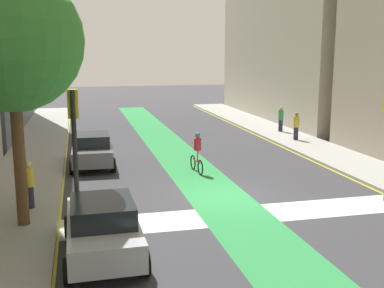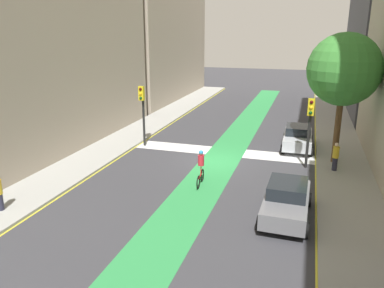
{
  "view_description": "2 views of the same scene",
  "coord_description": "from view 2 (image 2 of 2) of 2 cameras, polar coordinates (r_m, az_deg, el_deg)",
  "views": [
    {
      "loc": [
        -5.2,
        -16.28,
        5.33
      ],
      "look_at": [
        -0.64,
        2.78,
        1.53
      ],
      "focal_mm": 44.49,
      "sensor_mm": 36.0,
      "label": 1
    },
    {
      "loc": [
        -5.2,
        21.67,
        7.79
      ],
      "look_at": [
        0.85,
        2.13,
        1.64
      ],
      "focal_mm": 35.49,
      "sensor_mm": 36.0,
      "label": 2
    }
  ],
  "objects": [
    {
      "name": "ground_plane",
      "position": [
        23.6,
        3.5,
        -2.56
      ],
      "size": [
        120.0,
        120.0,
        0.0
      ],
      "primitive_type": "plane",
      "color": "#38383D"
    },
    {
      "name": "bike_lane_paint",
      "position": [
        23.54,
        4.15,
        -2.62
      ],
      "size": [
        2.4,
        60.0,
        0.01
      ],
      "primitive_type": "cube",
      "color": "#2D8C47",
      "rests_on": "ground_plane"
    },
    {
      "name": "crosswalk_band",
      "position": [
        25.45,
        4.58,
        -1.13
      ],
      "size": [
        12.0,
        1.8,
        0.01
      ],
      "primitive_type": "cube",
      "color": "silver",
      "rests_on": "ground_plane"
    },
    {
      "name": "sidewalk_left",
      "position": [
        23.11,
        21.91,
        -4.02
      ],
      "size": [
        3.0,
        60.0,
        0.15
      ],
      "primitive_type": "cube",
      "color": "#9E9E99",
      "rests_on": "ground_plane"
    },
    {
      "name": "curb_stripe_left",
      "position": [
        23.04,
        18.18,
        -3.89
      ],
      "size": [
        0.16,
        60.0,
        0.01
      ],
      "primitive_type": "cube",
      "color": "yellow",
      "rests_on": "ground_plane"
    },
    {
      "name": "sidewalk_right",
      "position": [
        26.27,
        -12.58,
        -0.75
      ],
      "size": [
        3.0,
        60.0,
        0.15
      ],
      "primitive_type": "cube",
      "color": "#9E9E99",
      "rests_on": "ground_plane"
    },
    {
      "name": "curb_stripe_right",
      "position": [
        25.6,
        -9.65,
        -1.21
      ],
      "size": [
        0.16,
        60.0,
        0.01
      ],
      "primitive_type": "cube",
      "color": "yellow",
      "rests_on": "ground_plane"
    },
    {
      "name": "traffic_signal_near_right",
      "position": [
        26.11,
        -7.46,
        5.9
      ],
      "size": [
        0.35,
        0.52,
        4.19
      ],
      "color": "black",
      "rests_on": "ground_plane"
    },
    {
      "name": "traffic_signal_near_left",
      "position": [
        22.55,
        17.29,
        3.47
      ],
      "size": [
        0.35,
        0.52,
        4.14
      ],
      "color": "black",
      "rests_on": "ground_plane"
    },
    {
      "name": "car_grey_left_far",
      "position": [
        16.93,
        14.03,
        -8.17
      ],
      "size": [
        2.1,
        4.24,
        1.57
      ],
      "color": "slate",
      "rests_on": "ground_plane"
    },
    {
      "name": "car_silver_left_near",
      "position": [
        26.77,
        15.59,
        0.98
      ],
      "size": [
        2.06,
        4.22,
        1.57
      ],
      "color": "#B2B7BF",
      "rests_on": "ground_plane"
    },
    {
      "name": "cyclist_in_lane",
      "position": [
        19.76,
        1.32,
        -3.46
      ],
      "size": [
        0.32,
        1.73,
        1.86
      ],
      "color": "black",
      "rests_on": "ground_plane"
    },
    {
      "name": "pedestrian_sidewalk_left_a",
      "position": [
        22.81,
        20.77,
        -1.76
      ],
      "size": [
        0.34,
        0.34,
        1.63
      ],
      "color": "#262638",
      "rests_on": "sidewalk_left"
    },
    {
      "name": "street_tree_near",
      "position": [
        23.45,
        21.88,
        10.29
      ],
      "size": [
        4.12,
        4.12,
        7.57
      ],
      "color": "brown",
      "rests_on": "sidewalk_left"
    }
  ]
}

